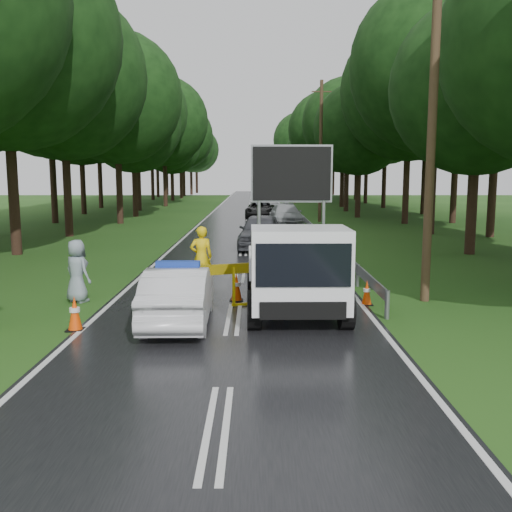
{
  "coord_description": "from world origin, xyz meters",
  "views": [
    {
      "loc": [
        0.53,
        -13.38,
        3.48
      ],
      "look_at": [
        0.54,
        1.65,
        1.3
      ],
      "focal_mm": 40.0,
      "sensor_mm": 36.0,
      "label": 1
    }
  ],
  "objects_px": {
    "police_sedan": "(179,296)",
    "queue_car_first": "(261,231)",
    "queue_car_fourth": "(260,203)",
    "officer": "(201,257)",
    "work_truck": "(295,269)",
    "queue_car_second": "(286,215)",
    "queue_car_third": "(261,210)",
    "civilian": "(282,281)",
    "barrier": "(204,276)"
  },
  "relations": [
    {
      "from": "barrier",
      "to": "queue_car_second",
      "type": "relative_size",
      "value": 0.54
    },
    {
      "from": "work_truck",
      "to": "queue_car_third",
      "type": "xyz_separation_m",
      "value": [
        -0.58,
        30.62,
        -0.47
      ]
    },
    {
      "from": "queue_car_first",
      "to": "queue_car_third",
      "type": "distance_m",
      "value": 18.06
    },
    {
      "from": "barrier",
      "to": "queue_car_third",
      "type": "bearing_deg",
      "value": 67.39
    },
    {
      "from": "civilian",
      "to": "barrier",
      "type": "bearing_deg",
      "value": 169.04
    },
    {
      "from": "civilian",
      "to": "queue_car_second",
      "type": "bearing_deg",
      "value": 89.9
    },
    {
      "from": "police_sedan",
      "to": "queue_car_first",
      "type": "distance_m",
      "value": 13.72
    },
    {
      "from": "queue_car_third",
      "to": "barrier",
      "type": "bearing_deg",
      "value": -89.99
    },
    {
      "from": "queue_car_third",
      "to": "police_sedan",
      "type": "bearing_deg",
      "value": -90.66
    },
    {
      "from": "barrier",
      "to": "civilian",
      "type": "bearing_deg",
      "value": -33.48
    },
    {
      "from": "queue_car_fourth",
      "to": "civilian",
      "type": "bearing_deg",
      "value": -93.99
    },
    {
      "from": "queue_car_first",
      "to": "queue_car_second",
      "type": "bearing_deg",
      "value": 86.33
    },
    {
      "from": "police_sedan",
      "to": "queue_car_second",
      "type": "xyz_separation_m",
      "value": [
        3.85,
        25.62,
        0.04
      ]
    },
    {
      "from": "officer",
      "to": "queue_car_third",
      "type": "relative_size",
      "value": 0.4
    },
    {
      "from": "barrier",
      "to": "officer",
      "type": "height_order",
      "value": "officer"
    },
    {
      "from": "barrier",
      "to": "officer",
      "type": "relative_size",
      "value": 1.41
    },
    {
      "from": "barrier",
      "to": "queue_car_second",
      "type": "distance_m",
      "value": 24.4
    },
    {
      "from": "barrier",
      "to": "queue_car_third",
      "type": "xyz_separation_m",
      "value": [
        1.73,
        30.17,
        -0.21
      ]
    },
    {
      "from": "work_truck",
      "to": "queue_car_first",
      "type": "bearing_deg",
      "value": 92.52
    },
    {
      "from": "officer",
      "to": "queue_car_fourth",
      "type": "relative_size",
      "value": 0.45
    },
    {
      "from": "barrier",
      "to": "queue_car_fourth",
      "type": "distance_m",
      "value": 39.9
    },
    {
      "from": "work_truck",
      "to": "queue_car_second",
      "type": "relative_size",
      "value": 1.08
    },
    {
      "from": "work_truck",
      "to": "queue_car_fourth",
      "type": "relative_size",
      "value": 1.25
    },
    {
      "from": "civilian",
      "to": "queue_car_first",
      "type": "xyz_separation_m",
      "value": [
        -0.38,
        12.6,
        -0.04
      ]
    },
    {
      "from": "work_truck",
      "to": "queue_car_fourth",
      "type": "distance_m",
      "value": 40.33
    },
    {
      "from": "officer",
      "to": "civilian",
      "type": "bearing_deg",
      "value": 112.32
    },
    {
      "from": "work_truck",
      "to": "queue_car_first",
      "type": "xyz_separation_m",
      "value": [
        -0.71,
        12.56,
        -0.32
      ]
    },
    {
      "from": "police_sedan",
      "to": "officer",
      "type": "bearing_deg",
      "value": -93.1
    },
    {
      "from": "police_sedan",
      "to": "work_truck",
      "type": "xyz_separation_m",
      "value": [
        2.76,
        1.01,
        0.46
      ]
    },
    {
      "from": "barrier",
      "to": "work_truck",
      "type": "bearing_deg",
      "value": -30.39
    },
    {
      "from": "barrier",
      "to": "queue_car_third",
      "type": "distance_m",
      "value": 30.22
    },
    {
      "from": "civilian",
      "to": "queue_car_first",
      "type": "relative_size",
      "value": 0.36
    },
    {
      "from": "civilian",
      "to": "queue_car_second",
      "type": "xyz_separation_m",
      "value": [
        1.42,
        24.67,
        -0.14
      ]
    },
    {
      "from": "queue_car_second",
      "to": "officer",
      "type": "bearing_deg",
      "value": -104.58
    },
    {
      "from": "civilian",
      "to": "officer",
      "type": "bearing_deg",
      "value": 127.26
    },
    {
      "from": "queue_car_fourth",
      "to": "barrier",
      "type": "bearing_deg",
      "value": -96.83
    },
    {
      "from": "work_truck",
      "to": "barrier",
      "type": "height_order",
      "value": "work_truck"
    },
    {
      "from": "queue_car_second",
      "to": "queue_car_third",
      "type": "xyz_separation_m",
      "value": [
        -1.67,
        6.0,
        -0.05
      ]
    },
    {
      "from": "work_truck",
      "to": "civilian",
      "type": "relative_size",
      "value": 3.11
    },
    {
      "from": "civilian",
      "to": "queue_car_second",
      "type": "height_order",
      "value": "civilian"
    },
    {
      "from": "work_truck",
      "to": "queue_car_fourth",
      "type": "height_order",
      "value": "work_truck"
    },
    {
      "from": "queue_car_third",
      "to": "civilian",
      "type": "bearing_deg",
      "value": -86.24
    },
    {
      "from": "queue_car_first",
      "to": "queue_car_third",
      "type": "height_order",
      "value": "queue_car_first"
    },
    {
      "from": "queue_car_fourth",
      "to": "officer",
      "type": "bearing_deg",
      "value": -97.55
    },
    {
      "from": "civilian",
      "to": "queue_car_fourth",
      "type": "xyz_separation_m",
      "value": [
        -0.25,
        40.37,
        -0.15
      ]
    },
    {
      "from": "officer",
      "to": "queue_car_fourth",
      "type": "height_order",
      "value": "officer"
    },
    {
      "from": "officer",
      "to": "queue_car_third",
      "type": "distance_m",
      "value": 27.32
    },
    {
      "from": "police_sedan",
      "to": "queue_car_second",
      "type": "bearing_deg",
      "value": -100.15
    },
    {
      "from": "queue_car_third",
      "to": "queue_car_first",
      "type": "bearing_deg",
      "value": -87.13
    },
    {
      "from": "queue_car_third",
      "to": "queue_car_fourth",
      "type": "height_order",
      "value": "queue_car_fourth"
    }
  ]
}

